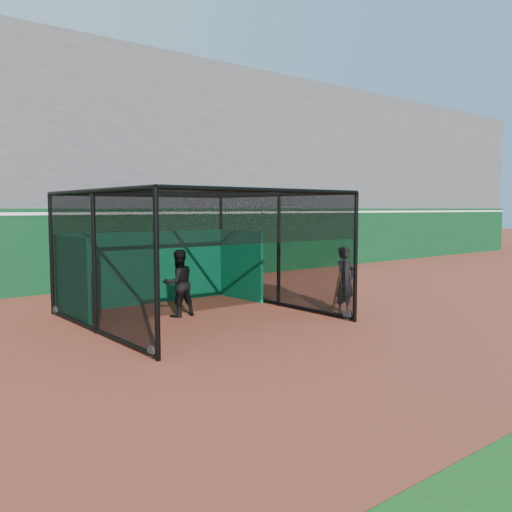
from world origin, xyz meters
TOP-DOWN VIEW (x-y plane):
  - ground at (0.00, 0.00)m, footprint 120.00×120.00m
  - outfield_wall at (0.00, 8.50)m, footprint 50.00×0.50m
  - grandstand at (0.00, 12.27)m, footprint 50.00×7.85m
  - batting_cage at (-0.38, 2.63)m, footprint 4.98×5.19m
  - batter at (-0.65, 3.04)m, footprint 0.78×0.62m
  - on_deck_player at (2.45, 0.69)m, footprint 0.63×0.45m

SIDE VIEW (x-z plane):
  - ground at x=0.00m, z-range 0.00..0.00m
  - batter at x=-0.65m, z-range 0.00..1.56m
  - on_deck_player at x=2.45m, z-range 0.00..1.61m
  - outfield_wall at x=0.00m, z-range 0.04..2.54m
  - batting_cage at x=-0.38m, z-range 0.00..2.84m
  - grandstand at x=0.00m, z-range 0.00..8.95m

